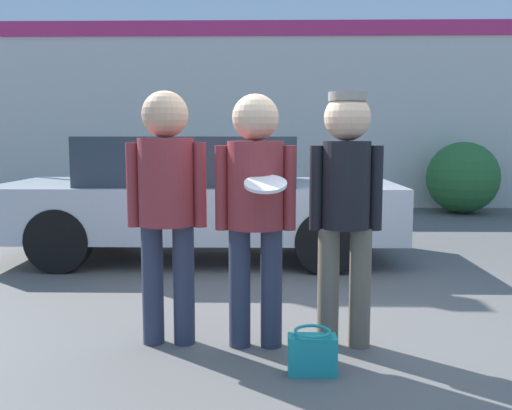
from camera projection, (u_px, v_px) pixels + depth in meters
name	position (u px, v px, depth m)	size (l,w,h in m)	color
ground_plane	(302.00, 332.00, 4.28)	(56.00, 56.00, 0.00)	#5B5956
storefront_building	(280.00, 114.00, 11.64)	(24.00, 0.22, 3.76)	silver
person_left	(167.00, 193.00, 3.93)	(0.55, 0.38, 1.77)	#2D3347
person_middle_with_frisbee	(256.00, 196.00, 3.87)	(0.55, 0.60, 1.74)	#2D3347
person_right	(346.00, 196.00, 3.87)	(0.50, 0.33, 1.75)	#665B4C
parked_car_near	(198.00, 196.00, 6.87)	(4.65, 1.85, 1.46)	#B7BABF
shrub	(463.00, 178.00, 10.85)	(1.36, 1.36, 1.36)	#2D6B33
handbag	(312.00, 353.00, 3.51)	(0.30, 0.23, 0.28)	teal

